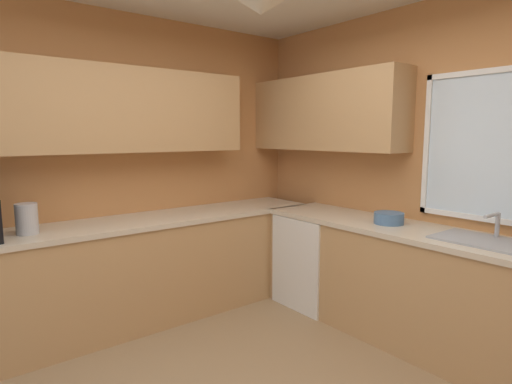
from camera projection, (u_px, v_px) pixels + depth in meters
The scene contains 7 objects.
room_shell at pixel (281, 104), 2.62m from camera, with size 4.21×3.89×2.70m.
counter_run_left at pixel (133, 272), 3.55m from camera, with size 0.65×3.50×0.89m.
counter_run_back at pixel (451, 297), 2.99m from camera, with size 3.30×0.65×0.89m.
dishwasher at pixel (317, 259), 3.98m from camera, with size 0.60×0.60×0.85m, color white.
kettle at pixel (27, 219), 2.99m from camera, with size 0.15×0.15×0.22m, color #B7B7BC.
sink_assembly at pixel (486, 241), 2.77m from camera, with size 0.63×0.40×0.19m.
bowl at pixel (389, 218), 3.35m from camera, with size 0.23×0.23×0.09m, color #4C7099.
Camera 1 is at (1.61, -1.29, 1.60)m, focal length 29.43 mm.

